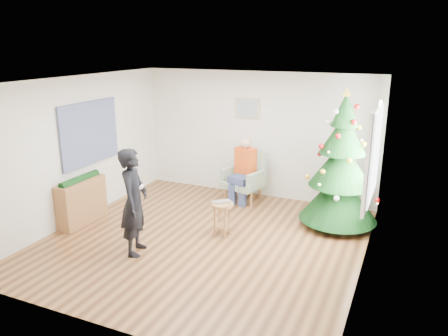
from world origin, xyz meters
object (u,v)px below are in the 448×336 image
at_px(console, 82,202).
at_px(christmas_tree, 341,166).
at_px(stool, 222,219).
at_px(armchair, 245,183).
at_px(standing_man, 134,202).

bearing_deg(console, christmas_tree, 23.68).
relative_size(stool, armchair, 0.58).
bearing_deg(standing_man, stool, -58.83).
distance_m(stool, standing_man, 1.57).
distance_m(christmas_tree, armchair, 2.19).
relative_size(christmas_tree, armchair, 2.45).
xyz_separation_m(stool, standing_man, (-0.97, -1.11, 0.54)).
height_order(standing_man, console, standing_man).
bearing_deg(stool, armchair, 98.84).
bearing_deg(armchair, stool, -65.56).
height_order(armchair, console, armchair).
xyz_separation_m(christmas_tree, console, (-4.23, -1.74, -0.70)).
bearing_deg(stool, console, -167.92).
bearing_deg(stool, standing_man, -131.10).
xyz_separation_m(christmas_tree, stool, (-1.71, -1.20, -0.81)).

